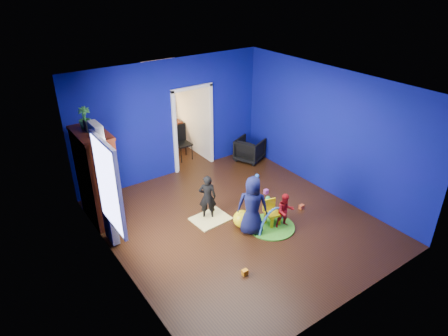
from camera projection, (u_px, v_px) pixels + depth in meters
floor at (238, 223)px, 8.33m from camera, size 5.00×5.50×0.01m
ceiling at (241, 86)px, 6.99m from camera, size 5.00×5.50×0.01m
wall_back at (171, 119)px, 9.66m from camera, size 5.00×0.02×2.90m
wall_front at (356, 230)px, 5.66m from camera, size 5.00×0.02×2.90m
wall_left at (115, 200)px, 6.38m from camera, size 0.02×5.50×2.90m
wall_right at (328, 132)px, 8.94m from camera, size 0.02×5.50×2.90m
alcove at (176, 113)px, 10.69m from camera, size 1.00×1.75×2.50m
armchair at (250, 150)px, 10.82m from camera, size 0.90×0.89×0.63m
child_black at (207, 197)px, 8.28m from camera, size 0.44×0.40×1.00m
child_navy at (252, 206)px, 7.77m from camera, size 0.71×0.70×1.24m
toddler_red at (285, 211)px, 8.03m from camera, size 0.45×0.40×0.76m
vase at (94, 131)px, 7.34m from camera, size 0.22×0.22×0.22m
potted_plant at (84, 118)px, 7.67m from camera, size 0.26×0.26×0.42m
tv_armoire at (97, 177)px, 8.06m from camera, size 0.58×1.14×1.96m
crt_tv at (99, 174)px, 8.06m from camera, size 0.46×0.70×0.54m
yellow_blanket at (211, 219)px, 8.43m from camera, size 0.79×0.65×0.03m
hopper_ball at (242, 219)px, 8.12m from camera, size 0.37×0.37×0.37m
kid_chair at (273, 214)px, 8.16m from camera, size 0.33×0.33×0.50m
play_mat at (271, 227)px, 8.18m from camera, size 0.95×0.95×0.03m
toy_arch at (271, 226)px, 8.18m from camera, size 0.84×0.24×0.85m
window_left at (107, 186)px, 6.60m from camera, size 0.03×0.95×1.55m
curtain at (105, 186)px, 7.19m from camera, size 0.14×0.42×2.40m
doorway at (193, 129)px, 10.15m from camera, size 1.16×0.10×2.10m
study_desk at (167, 135)px, 11.55m from camera, size 0.88×0.44×0.75m
desk_monitor at (163, 115)px, 11.38m from camera, size 0.40×0.05×0.32m
desk_lamp at (156, 119)px, 11.20m from camera, size 0.14×0.14×0.14m
folding_chair at (183, 144)px, 10.82m from camera, size 0.40×0.40×0.92m
book_shelf at (161, 78)px, 10.88m from camera, size 0.88×0.24×0.04m
toy_0 at (302, 207)px, 8.77m from camera, size 0.10×0.08×0.10m
toy_1 at (257, 176)px, 10.04m from camera, size 0.11×0.11×0.11m
toy_2 at (245, 272)px, 6.92m from camera, size 0.10×0.08×0.10m
toy_3 at (268, 198)px, 9.09m from camera, size 0.11×0.11×0.11m
toy_4 at (266, 192)px, 9.36m from camera, size 0.10×0.08×0.10m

